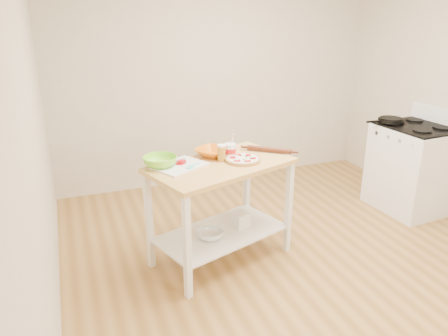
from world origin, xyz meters
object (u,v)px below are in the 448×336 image
prep_island (221,191)px  beer_pint (221,153)px  gas_stove (412,168)px  pizza (243,159)px  cutting_board (179,165)px  skillet (390,120)px  shelf_glass_bowl (210,234)px  yogurt_tub (230,150)px  rolling_pin (269,150)px  knife (171,163)px  green_bowl (160,162)px  orange_bowl (212,152)px  spatula (192,166)px  shelf_bin (240,219)px

prep_island → beer_pint: size_ratio=9.37×
gas_stove → prep_island: bearing=-177.5°
pizza → cutting_board: size_ratio=0.61×
skillet → shelf_glass_bowl: bearing=-161.2°
pizza → shelf_glass_bowl: 0.70m
yogurt_tub → rolling_pin: bearing=-0.2°
knife → yogurt_tub: size_ratio=1.16×
skillet → green_bowl: 2.61m
gas_stove → orange_bowl: gas_stove is taller
beer_pint → knife: bearing=173.8°
gas_stove → rolling_pin: size_ratio=2.80×
skillet → cutting_board: (-2.45, -0.40, -0.07)m
gas_stove → yogurt_tub: size_ratio=5.27×
cutting_board → prep_island: bearing=-37.1°
pizza → rolling_pin: size_ratio=0.76×
gas_stove → cutting_board: (-2.65, -0.20, 0.43)m
prep_island → green_bowl: green_bowl is taller
knife → shelf_glass_bowl: (0.27, -0.17, -0.62)m
orange_bowl → shelf_glass_bowl: 0.71m
spatula → green_bowl: green_bowl is taller
skillet → rolling_pin: (-1.60, -0.33, -0.05)m
orange_bowl → yogurt_tub: size_ratio=1.31×
shelf_bin → pizza: bearing=-92.8°
prep_island → shelf_bin: bearing=12.1°
skillet → pizza: 1.96m
cutting_board → shelf_bin: size_ratio=3.70×
gas_stove → spatula: bearing=-177.7°
yogurt_tub → shelf_glass_bowl: bearing=-142.4°
skillet → orange_bowl: (-2.10, -0.24, -0.04)m
gas_stove → cutting_board: size_ratio=2.24×
orange_bowl → beer_pint: bearing=-80.3°
prep_island → pizza: (0.19, -0.01, 0.27)m
orange_bowl → shelf_bin: bearing=-40.6°
skillet → knife: (-2.50, -0.35, -0.06)m
gas_stove → spatula: gas_stove is taller
gas_stove → shelf_bin: bearing=-178.1°
skillet → knife: size_ratio=1.74×
yogurt_tub → shelf_glass_bowl: yogurt_tub is taller
spatula → shelf_glass_bowl: bearing=-48.3°
orange_bowl → beer_pint: size_ratio=1.94×
orange_bowl → shelf_bin: size_ratio=2.07×
green_bowl → yogurt_tub: size_ratio=1.31×
beer_pint → cutting_board: bearing=-179.5°
skillet → green_bowl: size_ratio=1.55×
knife → green_bowl: green_bowl is taller
gas_stove → shelf_glass_bowl: gas_stove is taller
shelf_glass_bowl → knife: bearing=147.9°
prep_island → beer_pint: 0.33m
knife → pizza: bearing=-37.7°
cutting_board → knife: cutting_board is taller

